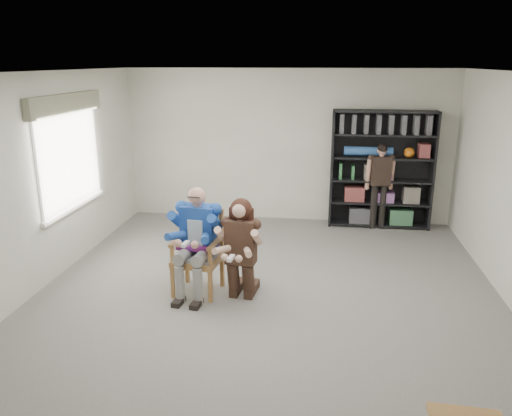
% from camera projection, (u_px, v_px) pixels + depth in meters
% --- Properties ---
extents(room_shell, '(6.00, 7.00, 2.80)m').
position_uv_depth(room_shell, '(266.00, 195.00, 5.91)').
color(room_shell, white).
rests_on(room_shell, ground).
extents(floor, '(6.00, 7.00, 0.01)m').
position_uv_depth(floor, '(265.00, 301.00, 6.30)').
color(floor, slate).
rests_on(floor, ground).
extents(window_left, '(0.16, 2.00, 1.75)m').
position_uv_depth(window_left, '(71.00, 154.00, 7.17)').
color(window_left, white).
rests_on(window_left, room_shell).
extents(armchair, '(0.70, 0.68, 1.09)m').
position_uv_depth(armchair, '(197.00, 253.00, 6.42)').
color(armchair, olive).
rests_on(armchair, floor).
extents(seated_man, '(0.71, 0.92, 1.42)m').
position_uv_depth(seated_man, '(197.00, 241.00, 6.37)').
color(seated_man, '#154A9C').
rests_on(seated_man, floor).
extents(kneeling_woman, '(0.64, 0.93, 1.30)m').
position_uv_depth(kneeling_woman, '(240.00, 251.00, 6.20)').
color(kneeling_woman, '#312218').
rests_on(kneeling_woman, floor).
extents(bookshelf, '(1.80, 0.38, 2.10)m').
position_uv_depth(bookshelf, '(381.00, 170.00, 8.90)').
color(bookshelf, black).
rests_on(bookshelf, floor).
extents(standing_man, '(0.52, 0.35, 1.55)m').
position_uv_depth(standing_man, '(379.00, 187.00, 8.85)').
color(standing_man, black).
rests_on(standing_man, floor).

